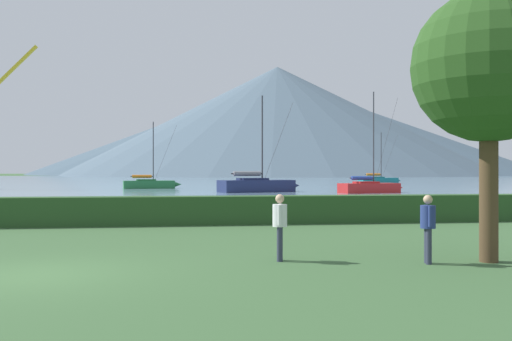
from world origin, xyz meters
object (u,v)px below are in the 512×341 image
object	(u,v)px
sailboat_slip_2	(379,180)
sailboat_slip_3	(370,187)
sailboat_slip_8	(150,184)
park_tree	(493,58)
person_seated_viewer	(280,222)
person_standing_walker	(428,223)
sailboat_slip_4	(257,185)

from	to	relation	value
sailboat_slip_2	sailboat_slip_3	xyz separation A→B (m)	(-15.48, -39.36, -0.03)
sailboat_slip_8	park_tree	bearing A→B (deg)	-88.37
person_seated_viewer	person_standing_walker	size ratio (longest dim) A/B	1.00
person_standing_walker	park_tree	distance (m)	4.37
sailboat_slip_2	sailboat_slip_3	world-z (taller)	sailboat_slip_3
sailboat_slip_8	person_seated_viewer	bearing A→B (deg)	-93.09
sailboat_slip_4	sailboat_slip_8	bearing A→B (deg)	113.62
person_seated_viewer	sailboat_slip_4	bearing A→B (deg)	94.68
sailboat_slip_4	sailboat_slip_8	size ratio (longest dim) A/B	1.21
sailboat_slip_3	person_seated_viewer	distance (m)	44.88
park_tree	sailboat_slip_8	bearing A→B (deg)	100.58
person_seated_viewer	park_tree	distance (m)	6.59
sailboat_slip_8	person_seated_viewer	xyz separation A→B (m)	(6.09, -59.29, 0.36)
sailboat_slip_4	sailboat_slip_3	bearing A→B (deg)	-37.34
sailboat_slip_4	sailboat_slip_8	xyz separation A→B (m)	(-12.00, 13.75, -0.15)
sailboat_slip_3	sailboat_slip_8	xyz separation A→B (m)	(-23.07, 17.74, -0.00)
sailboat_slip_4	person_seated_viewer	xyz separation A→B (m)	(-5.91, -45.54, 0.21)
sailboat_slip_2	person_standing_walker	bearing A→B (deg)	-115.84
sailboat_slip_4	person_standing_walker	distance (m)	46.50
park_tree	sailboat_slip_3	bearing A→B (deg)	74.41
sailboat_slip_3	person_seated_viewer	world-z (taller)	sailboat_slip_3
sailboat_slip_3	sailboat_slip_8	bearing A→B (deg)	129.07
park_tree	sailboat_slip_2	bearing A→B (deg)	71.53
sailboat_slip_8	person_standing_walker	world-z (taller)	sailboat_slip_8
sailboat_slip_2	sailboat_slip_8	size ratio (longest dim) A/B	1.06
park_tree	sailboat_slip_4	bearing A→B (deg)	89.06
person_seated_viewer	park_tree	size ratio (longest dim) A/B	0.23
sailboat_slip_2	person_seated_viewer	world-z (taller)	sailboat_slip_2
sailboat_slip_3	park_tree	world-z (taller)	sailboat_slip_3
sailboat_slip_4	person_seated_viewer	bearing A→B (deg)	-114.89
person_standing_walker	sailboat_slip_3	bearing A→B (deg)	85.34
sailboat_slip_2	sailboat_slip_8	xyz separation A→B (m)	(-38.55, -21.61, -0.03)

